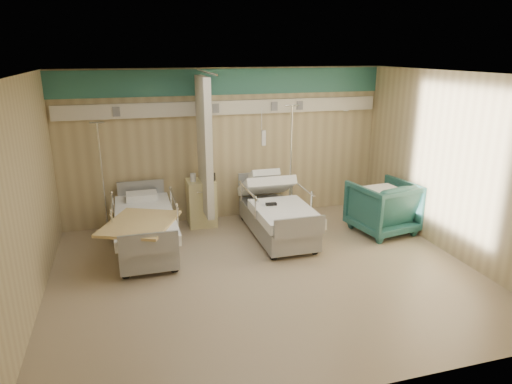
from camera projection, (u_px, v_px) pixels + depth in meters
ground at (266, 274)px, 6.58m from camera, size 6.00×5.00×0.00m
room_walls at (259, 144)px, 6.26m from camera, size 6.04×5.04×2.82m
bed_right at (277, 219)px, 7.84m from camera, size 1.00×2.16×0.63m
bed_left at (146, 232)px, 7.26m from camera, size 1.00×2.16×0.63m
bedside_cabinet at (201, 203)px, 8.33m from camera, size 0.50×0.48×0.85m
visitor_armchair at (383, 207)px, 7.99m from camera, size 1.14×1.16×0.92m
waffle_blanket at (383, 180)px, 7.84m from camera, size 0.63×0.57×0.07m
iv_stand_right at (290, 197)px, 8.58m from camera, size 0.39×0.39×2.17m
iv_stand_left at (106, 211)px, 7.97m from camera, size 0.35×0.35×1.96m
call_remote at (271, 204)px, 7.55m from camera, size 0.19×0.09×0.04m
tan_blanket at (140, 223)px, 6.71m from camera, size 1.31×1.43×0.04m
toiletry_bag at (208, 177)px, 8.16m from camera, size 0.27×0.23×0.13m
white_cup at (193, 177)px, 8.11m from camera, size 0.11×0.11×0.14m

